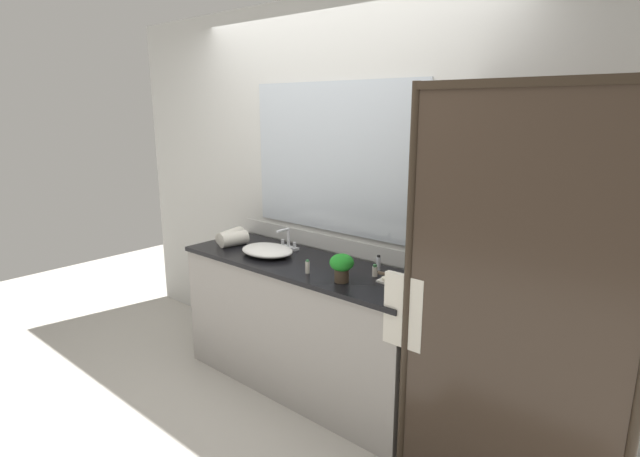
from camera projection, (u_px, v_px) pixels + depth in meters
ground_plane at (304, 385)px, 3.48m from camera, size 8.00×8.00×0.00m
wall_back_with_mirror at (336, 194)px, 3.42m from camera, size 4.40×0.06×2.60m
vanity_cabinet at (304, 325)px, 3.38m from camera, size 1.80×0.58×0.90m
shower_enclosure at (478, 301)px, 2.29m from camera, size 1.20×0.59×2.00m
sink_basin at (267, 250)px, 3.41m from camera, size 0.39×0.30×0.07m
faucet at (288, 242)px, 3.56m from camera, size 0.17×0.13×0.16m
potted_plant at (342, 265)px, 2.87m from camera, size 0.14×0.14×0.17m
soap_dish at (386, 280)px, 2.88m from camera, size 0.10×0.07×0.04m
amenity_bottle_conditioner at (307, 267)px, 3.04m from camera, size 0.03×0.03×0.08m
amenity_bottle_shampoo at (379, 263)px, 3.09m from camera, size 0.03×0.03×0.10m
amenity_bottle_body_wash at (375, 271)px, 2.98m from camera, size 0.03×0.03×0.07m
rolled_towel_near_edge at (230, 236)px, 3.75m from camera, size 0.15×0.26×0.09m
rolled_towel_middle at (234, 239)px, 3.64m from camera, size 0.14×0.22×0.10m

